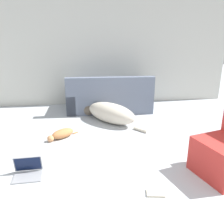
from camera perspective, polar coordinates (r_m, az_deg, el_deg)
ground_plane at (r=2.74m, az=3.03°, el=-23.35°), size 20.00×20.00×0.00m
wall_back at (r=6.11m, az=-3.52°, el=14.16°), size 6.46×0.06×2.66m
couch at (r=5.71m, az=-0.62°, el=3.10°), size 1.93×0.91×0.83m
dog at (r=5.03m, az=-0.54°, el=-0.19°), size 1.21×1.29×0.39m
cat at (r=4.43m, az=-11.44°, el=-4.93°), size 0.54×0.42×0.16m
laptop_open at (r=3.51m, az=-18.69°, el=-12.32°), size 0.37×0.32×0.24m
book_cream at (r=3.09m, az=9.96°, el=-17.77°), size 0.23×0.17×0.02m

